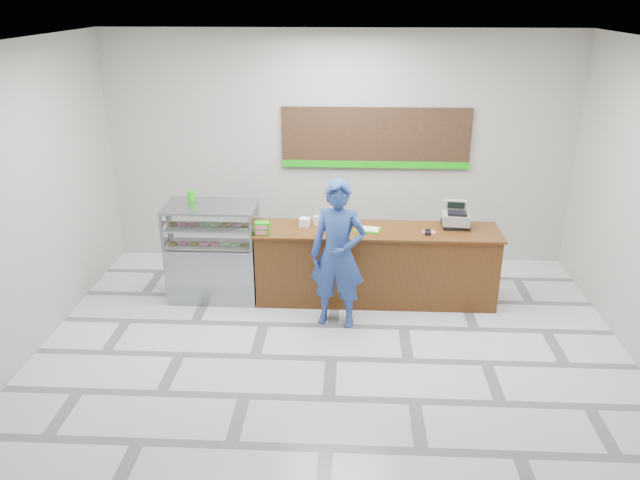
{
  "coord_description": "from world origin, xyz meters",
  "views": [
    {
      "loc": [
        0.18,
        -6.21,
        3.98
      ],
      "look_at": [
        -0.18,
        0.9,
        1.12
      ],
      "focal_mm": 35.0,
      "sensor_mm": 36.0,
      "label": 1
    }
  ],
  "objects_px": {
    "sales_counter": "(376,265)",
    "serving_tray": "(368,229)",
    "cash_register": "(456,217)",
    "customer": "(338,254)",
    "display_case": "(213,251)"
  },
  "relations": [
    {
      "from": "sales_counter",
      "to": "serving_tray",
      "type": "distance_m",
      "value": 0.54
    },
    {
      "from": "cash_register",
      "to": "customer",
      "type": "bearing_deg",
      "value": -145.47
    },
    {
      "from": "display_case",
      "to": "serving_tray",
      "type": "xyz_separation_m",
      "value": [
        2.1,
        -0.03,
        0.36
      ]
    },
    {
      "from": "sales_counter",
      "to": "display_case",
      "type": "bearing_deg",
      "value": -179.99
    },
    {
      "from": "cash_register",
      "to": "serving_tray",
      "type": "height_order",
      "value": "cash_register"
    },
    {
      "from": "serving_tray",
      "to": "cash_register",
      "type": "bearing_deg",
      "value": 21.32
    },
    {
      "from": "cash_register",
      "to": "customer",
      "type": "relative_size",
      "value": 0.21
    },
    {
      "from": "serving_tray",
      "to": "customer",
      "type": "distance_m",
      "value": 0.76
    },
    {
      "from": "display_case",
      "to": "serving_tray",
      "type": "height_order",
      "value": "display_case"
    },
    {
      "from": "cash_register",
      "to": "serving_tray",
      "type": "bearing_deg",
      "value": -164.63
    },
    {
      "from": "display_case",
      "to": "customer",
      "type": "xyz_separation_m",
      "value": [
        1.72,
        -0.68,
        0.27
      ]
    },
    {
      "from": "display_case",
      "to": "customer",
      "type": "distance_m",
      "value": 1.87
    },
    {
      "from": "display_case",
      "to": "customer",
      "type": "height_order",
      "value": "customer"
    },
    {
      "from": "sales_counter",
      "to": "cash_register",
      "type": "distance_m",
      "value": 1.25
    },
    {
      "from": "display_case",
      "to": "cash_register",
      "type": "xyz_separation_m",
      "value": [
        3.27,
        0.18,
        0.48
      ]
    }
  ]
}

